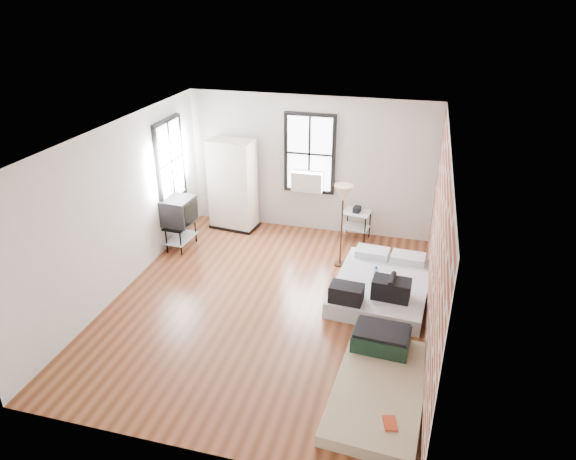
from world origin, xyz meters
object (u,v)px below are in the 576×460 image
(mattress_main, at_px, (381,285))
(wardrobe, at_px, (233,185))
(mattress_bare, at_px, (380,377))
(side_table, at_px, (356,217))
(tv_stand, at_px, (179,213))
(floor_lamp, at_px, (343,198))

(mattress_main, xyz_separation_m, wardrobe, (-3.29, 1.89, 0.77))
(mattress_main, distance_m, wardrobe, 3.87)
(mattress_bare, bearing_deg, wardrobe, 134.26)
(side_table, distance_m, tv_stand, 3.49)
(wardrobe, relative_size, floor_lamp, 1.22)
(side_table, relative_size, tv_stand, 0.69)
(mattress_main, xyz_separation_m, floor_lamp, (-0.83, 0.84, 1.15))
(mattress_main, bearing_deg, side_table, 114.09)
(mattress_bare, distance_m, tv_stand, 5.10)
(mattress_main, height_order, wardrobe, wardrobe)
(mattress_bare, distance_m, wardrobe, 5.42)
(mattress_bare, xyz_separation_m, tv_stand, (-4.15, 2.90, 0.61))
(wardrobe, height_order, floor_lamp, wardrobe)
(mattress_main, xyz_separation_m, side_table, (-0.70, 1.96, 0.31))
(mattress_main, bearing_deg, floor_lamp, 139.16)
(floor_lamp, height_order, tv_stand, floor_lamp)
(tv_stand, bearing_deg, wardrobe, 63.01)
(mattress_main, relative_size, floor_lamp, 1.36)
(mattress_main, relative_size, side_table, 2.99)
(mattress_bare, height_order, tv_stand, tv_stand)
(wardrobe, xyz_separation_m, side_table, (2.59, 0.07, -0.46))
(mattress_bare, xyz_separation_m, side_table, (-0.90, 4.14, 0.35))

